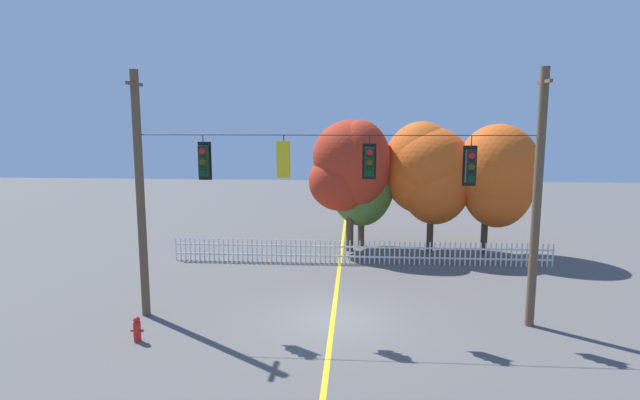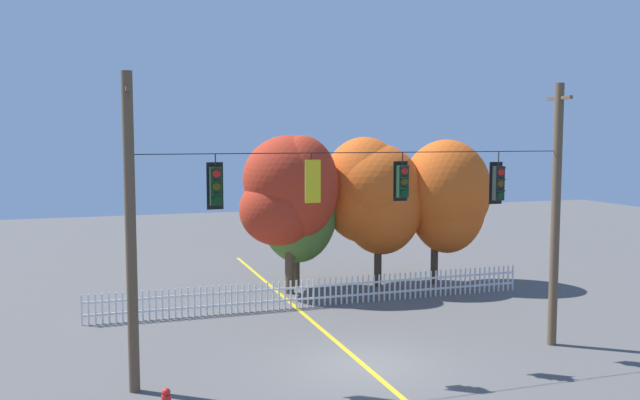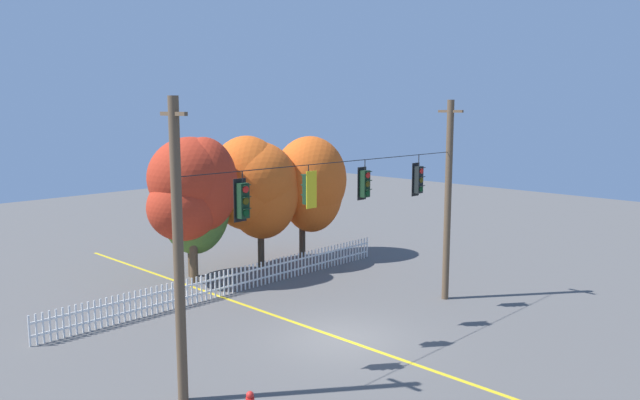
{
  "view_description": "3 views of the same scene",
  "coord_description": "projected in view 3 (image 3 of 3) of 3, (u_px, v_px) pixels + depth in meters",
  "views": [
    {
      "loc": [
        0.75,
        -16.25,
        6.48
      ],
      "look_at": [
        -0.44,
        0.28,
        3.93
      ],
      "focal_mm": 29.2,
      "sensor_mm": 36.0,
      "label": 1
    },
    {
      "loc": [
        -7.08,
        -17.54,
        6.48
      ],
      "look_at": [
        -1.13,
        0.58,
        4.69
      ],
      "focal_mm": 38.51,
      "sensor_mm": 36.0,
      "label": 2
    },
    {
      "loc": [
        -14.94,
        -13.58,
        7.78
      ],
      "look_at": [
        -0.72,
        0.33,
        4.81
      ],
      "focal_mm": 35.0,
      "sensor_mm": 36.0,
      "label": 3
    }
  ],
  "objects": [
    {
      "name": "autumn_maple_mid",
      "position": [
        190.0,
        202.0,
        28.2
      ],
      "size": [
        3.31,
        3.33,
        5.71
      ],
      "color": "brown",
      "rests_on": "ground"
    },
    {
      "name": "signal_support_span",
      "position": [
        342.0,
        220.0,
        20.49
      ],
      "size": [
        12.84,
        1.1,
        8.06
      ],
      "color": "brown",
      "rests_on": "ground"
    },
    {
      "name": "ground",
      "position": [
        342.0,
        339.0,
        21.1
      ],
      "size": [
        80.0,
        80.0,
        0.0
      ],
      "primitive_type": "plane",
      "color": "#565451"
    },
    {
      "name": "traffic_signal_eastbound_side",
      "position": [
        418.0,
        180.0,
        23.34
      ],
      "size": [
        0.43,
        0.38,
        1.57
      ],
      "color": "black"
    },
    {
      "name": "traffic_signal_westbound_side",
      "position": [
        309.0,
        189.0,
        19.21
      ],
      "size": [
        0.43,
        0.38,
        1.33
      ],
      "color": "black"
    },
    {
      "name": "traffic_signal_northbound_secondary",
      "position": [
        243.0,
        201.0,
        17.41
      ],
      "size": [
        0.43,
        0.38,
        1.45
      ],
      "color": "black"
    },
    {
      "name": "autumn_maple_near_fence",
      "position": [
        193.0,
        187.0,
        27.17
      ],
      "size": [
        4.01,
        3.59,
        6.51
      ],
      "color": "brown",
      "rests_on": "ground"
    },
    {
      "name": "lane_centerline_stripe",
      "position": [
        342.0,
        339.0,
        21.1
      ],
      "size": [
        0.16,
        36.0,
        0.01
      ],
      "primitive_type": "cube",
      "color": "gold",
      "rests_on": "ground"
    },
    {
      "name": "autumn_maple_far_west",
      "position": [
        311.0,
        184.0,
        31.99
      ],
      "size": [
        3.95,
        3.63,
        6.32
      ],
      "color": "#473828",
      "rests_on": "ground"
    },
    {
      "name": "white_picket_fence",
      "position": [
        237.0,
        280.0,
        26.39
      ],
      "size": [
        17.17,
        0.06,
        1.07
      ],
      "color": "white",
      "rests_on": "ground"
    },
    {
      "name": "autumn_oak_far_east",
      "position": [
        254.0,
        185.0,
        30.15
      ],
      "size": [
        4.34,
        4.11,
        6.43
      ],
      "color": "#473828",
      "rests_on": "ground"
    },
    {
      "name": "traffic_signal_northbound_primary",
      "position": [
        365.0,
        184.0,
        21.13
      ],
      "size": [
        0.43,
        0.38,
        1.38
      ],
      "color": "black"
    }
  ]
}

